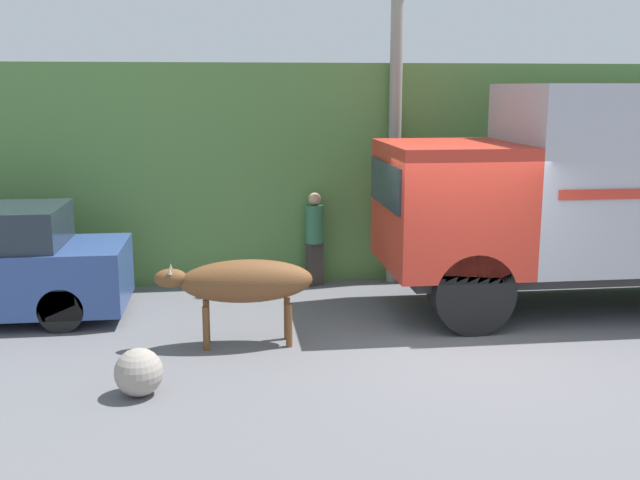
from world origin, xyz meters
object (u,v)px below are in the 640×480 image
(brown_cow, at_px, (243,282))
(pedestrian_on_hill, at_px, (314,234))
(cargo_truck, at_px, (605,188))
(roadside_rock, at_px, (139,372))
(utility_pole, at_px, (396,97))

(brown_cow, xyz_separation_m, pedestrian_on_hill, (1.34, 3.03, 0.04))
(brown_cow, bearing_deg, cargo_truck, 4.84)
(cargo_truck, relative_size, pedestrian_on_hill, 3.93)
(brown_cow, bearing_deg, pedestrian_on_hill, 60.61)
(roadside_rock, bearing_deg, utility_pole, 49.50)
(pedestrian_on_hill, xyz_separation_m, roadside_rock, (-2.59, -4.62, -0.65))
(cargo_truck, xyz_separation_m, utility_pole, (-2.90, 2.10, 1.38))
(cargo_truck, bearing_deg, utility_pole, 143.44)
(pedestrian_on_hill, bearing_deg, cargo_truck, 129.59)
(cargo_truck, height_order, pedestrian_on_hill, cargo_truck)
(pedestrian_on_hill, height_order, roadside_rock, pedestrian_on_hill)
(brown_cow, xyz_separation_m, roadside_rock, (-1.26, -1.59, -0.61))
(brown_cow, height_order, roadside_rock, brown_cow)
(pedestrian_on_hill, relative_size, utility_pole, 0.26)
(cargo_truck, xyz_separation_m, brown_cow, (-5.69, -1.04, -1.05))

